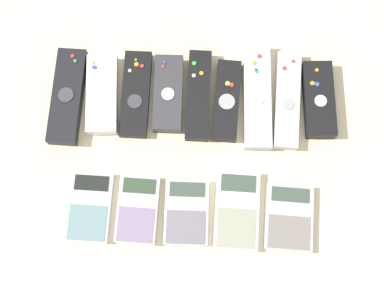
# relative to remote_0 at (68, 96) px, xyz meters

# --- Properties ---
(ground_plane) EXTENTS (3.00, 3.00, 0.00)m
(ground_plane) POSITION_rel_remote_0_xyz_m (0.25, -0.12, -0.01)
(ground_plane) COLOR beige
(remote_0) EXTENTS (0.06, 0.19, 0.03)m
(remote_0) POSITION_rel_remote_0_xyz_m (0.00, 0.00, 0.00)
(remote_0) COLOR black
(remote_0) RESTS_ON ground_plane
(remote_1) EXTENTS (0.07, 0.16, 0.03)m
(remote_1) POSITION_rel_remote_0_xyz_m (0.07, 0.01, -0.00)
(remote_1) COLOR white
(remote_1) RESTS_ON ground_plane
(remote_2) EXTENTS (0.06, 0.18, 0.02)m
(remote_2) POSITION_rel_remote_0_xyz_m (0.13, 0.01, -0.00)
(remote_2) COLOR black
(remote_2) RESTS_ON ground_plane
(remote_3) EXTENTS (0.06, 0.15, 0.03)m
(remote_3) POSITION_rel_remote_0_xyz_m (0.20, 0.01, -0.00)
(remote_3) COLOR #333338
(remote_3) RESTS_ON ground_plane
(remote_4) EXTENTS (0.05, 0.18, 0.03)m
(remote_4) POSITION_rel_remote_0_xyz_m (0.26, 0.01, -0.00)
(remote_4) COLOR black
(remote_4) RESTS_ON ground_plane
(remote_5) EXTENTS (0.06, 0.16, 0.02)m
(remote_5) POSITION_rel_remote_0_xyz_m (0.31, 0.00, -0.00)
(remote_5) COLOR black
(remote_5) RESTS_ON ground_plane
(remote_6) EXTENTS (0.06, 0.21, 0.03)m
(remote_6) POSITION_rel_remote_0_xyz_m (0.37, 0.01, -0.00)
(remote_6) COLOR #B7B7BC
(remote_6) RESTS_ON ground_plane
(remote_7) EXTENTS (0.06, 0.20, 0.02)m
(remote_7) POSITION_rel_remote_0_xyz_m (0.43, 0.00, -0.00)
(remote_7) COLOR #B7B7BC
(remote_7) RESTS_ON ground_plane
(remote_8) EXTENTS (0.06, 0.15, 0.03)m
(remote_8) POSITION_rel_remote_0_xyz_m (0.49, 0.01, -0.00)
(remote_8) COLOR black
(remote_8) RESTS_ON ground_plane
(calculator_0) EXTENTS (0.08, 0.13, 0.02)m
(calculator_0) POSITION_rel_remote_0_xyz_m (0.06, -0.21, -0.01)
(calculator_0) COLOR #B2B2B7
(calculator_0) RESTS_ON ground_plane
(calculator_1) EXTENTS (0.08, 0.13, 0.02)m
(calculator_1) POSITION_rel_remote_0_xyz_m (0.15, -0.22, -0.00)
(calculator_1) COLOR #B2B2B7
(calculator_1) RESTS_ON ground_plane
(calculator_2) EXTENTS (0.08, 0.12, 0.02)m
(calculator_2) POSITION_rel_remote_0_xyz_m (0.24, -0.22, -0.01)
(calculator_2) COLOR #B2B2B7
(calculator_2) RESTS_ON ground_plane
(calculator_3) EXTENTS (0.09, 0.15, 0.02)m
(calculator_3) POSITION_rel_remote_0_xyz_m (0.33, -0.21, -0.01)
(calculator_3) COLOR silver
(calculator_3) RESTS_ON ground_plane
(calculator_4) EXTENTS (0.09, 0.13, 0.02)m
(calculator_4) POSITION_rel_remote_0_xyz_m (0.43, -0.22, -0.01)
(calculator_4) COLOR #B2B2B7
(calculator_4) RESTS_ON ground_plane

